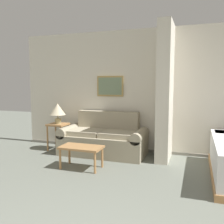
{
  "coord_description": "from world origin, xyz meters",
  "views": [
    {
      "loc": [
        0.52,
        -0.83,
        1.47
      ],
      "look_at": [
        -0.67,
        2.62,
        1.05
      ],
      "focal_mm": 40.0,
      "sensor_mm": 36.0,
      "label": 1
    }
  ],
  "objects": [
    {
      "name": "wall_back",
      "position": [
        -0.0,
        4.43,
        1.29
      ],
      "size": [
        6.83,
        0.16,
        2.6
      ],
      "color": "silver",
      "rests_on": "ground_plane"
    },
    {
      "name": "couch",
      "position": [
        -1.31,
        3.95,
        0.31
      ],
      "size": [
        1.77,
        0.84,
        0.87
      ],
      "color": "tan",
      "rests_on": "ground_plane"
    },
    {
      "name": "side_table",
      "position": [
        -2.38,
        3.92,
        0.47
      ],
      "size": [
        0.4,
        0.4,
        0.59
      ],
      "color": "#B27F4C",
      "rests_on": "ground_plane"
    },
    {
      "name": "wall_partition_pillar",
      "position": [
        -0.07,
        3.99,
        1.3
      ],
      "size": [
        0.24,
        0.76,
        2.6
      ],
      "color": "silver",
      "rests_on": "ground_plane"
    },
    {
      "name": "coffee_table",
      "position": [
        -1.35,
        2.97,
        0.34
      ],
      "size": [
        0.73,
        0.41,
        0.39
      ],
      "color": "#B27F4C",
      "rests_on": "ground_plane"
    },
    {
      "name": "table_lamp",
      "position": [
        -2.38,
        3.92,
        0.89
      ],
      "size": [
        0.34,
        0.34,
        0.45
      ],
      "color": "tan",
      "rests_on": "side_table"
    }
  ]
}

